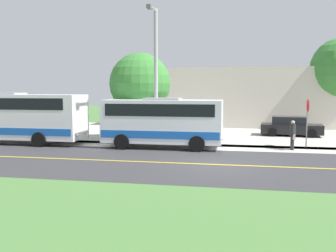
{
  "coord_description": "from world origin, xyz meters",
  "views": [
    {
      "loc": [
        16.71,
        0.85,
        3.46
      ],
      "look_at": [
        -3.5,
        -2.97,
        1.4
      ],
      "focal_mm": 39.0,
      "sensor_mm": 36.0,
      "label": 1
    }
  ],
  "objects": [
    {
      "name": "ground_plane",
      "position": [
        0.0,
        0.0,
        0.0
      ],
      "size": [
        120.0,
        120.0,
        0.0
      ],
      "primitive_type": "plane",
      "color": "#477238"
    },
    {
      "name": "road_surface",
      "position": [
        0.0,
        0.0,
        0.0
      ],
      "size": [
        8.0,
        100.0,
        0.01
      ],
      "primitive_type": "cube",
      "color": "#333335",
      "rests_on": "ground"
    },
    {
      "name": "sidewalk",
      "position": [
        -5.2,
        0.0,
        0.0
      ],
      "size": [
        2.4,
        100.0,
        0.01
      ],
      "primitive_type": "cube",
      "color": "#B2ADA3",
      "rests_on": "ground"
    },
    {
      "name": "parking_lot_surface",
      "position": [
        -12.4,
        3.0,
        0.0
      ],
      "size": [
        14.0,
        36.0,
        0.01
      ],
      "primitive_type": "cube",
      "color": "#B2ADA3",
      "rests_on": "ground"
    },
    {
      "name": "road_centre_line",
      "position": [
        0.0,
        0.0,
        0.01
      ],
      "size": [
        0.16,
        100.0,
        0.0
      ],
      "primitive_type": "cube",
      "color": "gold",
      "rests_on": "ground"
    },
    {
      "name": "shuttle_bus_front",
      "position": [
        -4.53,
        -3.48,
        1.63
      ],
      "size": [
        2.71,
        7.14,
        2.97
      ],
      "color": "white",
      "rests_on": "ground"
    },
    {
      "name": "pedestrian_with_bags",
      "position": [
        -5.02,
        4.03,
        0.91
      ],
      "size": [
        0.72,
        0.34,
        1.7
      ],
      "color": "#262628",
      "rests_on": "ground"
    },
    {
      "name": "stop_sign",
      "position": [
        -6.1,
        4.99,
        1.96
      ],
      "size": [
        0.76,
        0.07,
        2.88
      ],
      "color": "slate",
      "rests_on": "ground"
    },
    {
      "name": "street_light_pole",
      "position": [
        -4.88,
        -4.0,
        4.54
      ],
      "size": [
        1.97,
        0.24,
        8.25
      ],
      "color": "#9E9EA3",
      "rests_on": "ground"
    },
    {
      "name": "parked_car_near",
      "position": [
        -11.75,
        4.85,
        0.69
      ],
      "size": [
        2.33,
        4.55,
        1.45
      ],
      "color": "black",
      "rests_on": "ground"
    },
    {
      "name": "tree_curbside",
      "position": [
        -7.4,
        -5.64,
        3.85
      ],
      "size": [
        4.15,
        4.15,
        5.94
      ],
      "color": "#4C3826",
      "rests_on": "ground"
    },
    {
      "name": "commercial_building",
      "position": [
        -21.4,
        1.15,
        2.73
      ],
      "size": [
        10.0,
        20.22,
        5.47
      ],
      "primitive_type": "cube",
      "color": "beige",
      "rests_on": "ground"
    }
  ]
}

